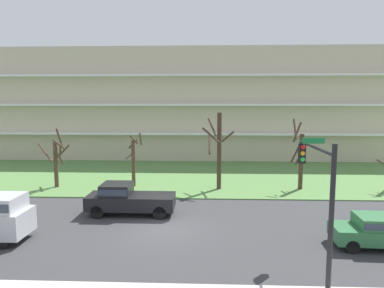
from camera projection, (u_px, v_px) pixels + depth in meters
The scene contains 10 objects.
ground at pixel (165, 229), 19.09m from camera, with size 160.00×160.00×0.00m, color #38383A.
grass_lawn_strip at pixel (182, 175), 32.98m from camera, with size 80.00×16.00×0.08m, color #547F42.
apartment_building at pixel (189, 104), 45.90m from camera, with size 53.08×12.60×13.40m.
tree_far_left at pixel (56, 159), 28.07m from camera, with size 2.49×2.50×4.94m.
tree_left at pixel (134, 160), 28.47m from camera, with size 1.41×1.34×4.56m.
tree_center at pixel (218, 148), 27.35m from camera, with size 2.57×2.55×6.18m.
tree_right at pixel (300, 157), 27.50m from camera, with size 1.17×1.39×5.69m.
sedan_green_near_left at pixel (380, 230), 16.58m from camera, with size 4.48×2.00×1.57m.
pickup_black_center_left at pixel (127, 198), 21.56m from camera, with size 5.40×2.01×1.95m.
traffic_signal_mast at pixel (318, 185), 13.31m from camera, with size 0.90×4.30×5.57m.
Camera 1 is at (2.25, -18.32, 6.94)m, focal length 32.39 mm.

